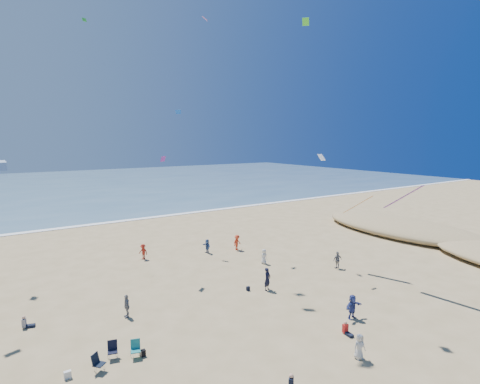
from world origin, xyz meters
TOP-DOWN VIEW (x-y plane):
  - ocean at (0.00, 95.00)m, footprint 220.00×100.00m
  - surf_line at (0.00, 45.00)m, footprint 220.00×1.20m
  - standing_flyers at (4.84, 13.16)m, footprint 31.21×36.65m
  - seated_group at (2.04, 1.86)m, footprint 17.59×24.74m
  - chair_cluster at (-5.22, 9.37)m, footprint 2.80×1.59m
  - white_tote at (-7.67, 9.40)m, footprint 0.35×0.20m
  - black_backpack at (-3.81, 9.19)m, footprint 0.30×0.22m
  - navy_bag at (6.43, 13.47)m, footprint 0.28×0.18m
  - kites_aloft at (8.82, 12.54)m, footprint 39.02×40.01m

SIDE VIEW (x-z plane):
  - ocean at x=0.00m, z-range 0.00..0.06m
  - surf_line at x=0.00m, z-range 0.00..0.08m
  - navy_bag at x=6.43m, z-range 0.00..0.34m
  - black_backpack at x=-3.81m, z-range 0.00..0.38m
  - white_tote at x=-7.67m, z-range 0.00..0.40m
  - seated_group at x=2.04m, z-range 0.00..0.84m
  - chair_cluster at x=-5.22m, z-range 0.00..1.00m
  - standing_flyers at x=4.84m, z-range -0.13..1.73m
  - kites_aloft at x=8.82m, z-range -0.72..29.30m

